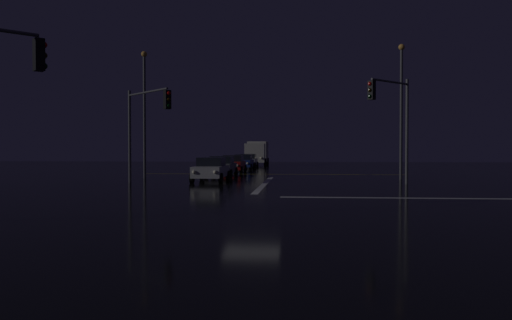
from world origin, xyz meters
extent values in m
cube|color=black|center=(0.00, 0.00, -0.05)|extent=(120.00, 120.00, 0.10)
cube|color=white|center=(0.00, 8.11, 0.00)|extent=(0.35, 13.88, 0.01)
cube|color=yellow|center=(0.00, 19.71, 0.00)|extent=(22.00, 0.15, 0.01)
cube|color=white|center=(8.21, 0.00, 0.00)|extent=(13.88, 0.40, 0.01)
cube|color=#B7B7BC|center=(-3.61, 9.85, 0.67)|extent=(1.80, 4.20, 0.70)
cube|color=black|center=(-3.61, 10.05, 1.29)|extent=(1.60, 2.00, 0.55)
cylinder|color=black|center=(-2.71, 8.30, 0.32)|extent=(0.22, 0.64, 0.64)
cylinder|color=black|center=(-4.51, 8.30, 0.32)|extent=(0.22, 0.64, 0.64)
cylinder|color=black|center=(-2.71, 11.40, 0.32)|extent=(0.22, 0.64, 0.64)
cylinder|color=black|center=(-4.51, 11.40, 0.32)|extent=(0.22, 0.64, 0.64)
sphere|color=#F9EFC6|center=(-2.96, 7.73, 0.72)|extent=(0.22, 0.22, 0.22)
sphere|color=#F9EFC6|center=(-4.26, 7.73, 0.72)|extent=(0.22, 0.22, 0.22)
cube|color=slate|center=(-3.80, 15.60, 0.67)|extent=(1.80, 4.20, 0.70)
cube|color=black|center=(-3.80, 15.80, 1.29)|extent=(1.60, 2.00, 0.55)
cylinder|color=black|center=(-2.90, 14.05, 0.32)|extent=(0.22, 0.64, 0.64)
cylinder|color=black|center=(-4.70, 14.05, 0.32)|extent=(0.22, 0.64, 0.64)
cylinder|color=black|center=(-2.90, 17.15, 0.32)|extent=(0.22, 0.64, 0.64)
cylinder|color=black|center=(-4.70, 17.15, 0.32)|extent=(0.22, 0.64, 0.64)
sphere|color=#F9EFC6|center=(-3.15, 13.48, 0.72)|extent=(0.22, 0.22, 0.22)
sphere|color=#F9EFC6|center=(-4.45, 13.48, 0.72)|extent=(0.22, 0.22, 0.22)
cube|color=maroon|center=(-3.74, 21.75, 0.67)|extent=(1.80, 4.20, 0.70)
cube|color=black|center=(-3.74, 21.95, 1.29)|extent=(1.60, 2.00, 0.55)
cylinder|color=black|center=(-2.84, 20.20, 0.32)|extent=(0.22, 0.64, 0.64)
cylinder|color=black|center=(-4.64, 20.20, 0.32)|extent=(0.22, 0.64, 0.64)
cylinder|color=black|center=(-2.84, 23.30, 0.32)|extent=(0.22, 0.64, 0.64)
cylinder|color=black|center=(-4.64, 23.30, 0.32)|extent=(0.22, 0.64, 0.64)
sphere|color=#F9EFC6|center=(-3.09, 19.63, 0.72)|extent=(0.22, 0.22, 0.22)
sphere|color=#F9EFC6|center=(-4.39, 19.63, 0.72)|extent=(0.22, 0.22, 0.22)
cube|color=navy|center=(-3.57, 28.35, 0.67)|extent=(1.80, 4.20, 0.70)
cube|color=black|center=(-3.57, 28.55, 1.29)|extent=(1.60, 2.00, 0.55)
cylinder|color=black|center=(-2.67, 26.80, 0.32)|extent=(0.22, 0.64, 0.64)
cylinder|color=black|center=(-4.47, 26.80, 0.32)|extent=(0.22, 0.64, 0.64)
cylinder|color=black|center=(-2.67, 29.90, 0.32)|extent=(0.22, 0.64, 0.64)
cylinder|color=black|center=(-4.47, 29.90, 0.32)|extent=(0.22, 0.64, 0.64)
sphere|color=#F9EFC6|center=(-2.92, 26.23, 0.72)|extent=(0.22, 0.22, 0.22)
sphere|color=#F9EFC6|center=(-4.22, 26.23, 0.72)|extent=(0.22, 0.22, 0.22)
cube|color=silver|center=(-3.62, 33.58, 0.67)|extent=(1.80, 4.20, 0.70)
cube|color=black|center=(-3.62, 33.78, 1.29)|extent=(1.60, 2.00, 0.55)
cylinder|color=black|center=(-2.72, 32.03, 0.32)|extent=(0.22, 0.64, 0.64)
cylinder|color=black|center=(-4.52, 32.03, 0.32)|extent=(0.22, 0.64, 0.64)
cylinder|color=black|center=(-2.72, 35.13, 0.32)|extent=(0.22, 0.64, 0.64)
cylinder|color=black|center=(-4.52, 35.13, 0.32)|extent=(0.22, 0.64, 0.64)
sphere|color=#F9EFC6|center=(-2.97, 31.46, 0.72)|extent=(0.22, 0.22, 0.22)
sphere|color=#F9EFC6|center=(-4.27, 31.46, 0.72)|extent=(0.22, 0.22, 0.22)
cube|color=beige|center=(-3.28, 38.42, 1.63)|extent=(2.40, 2.20, 2.30)
cube|color=silver|center=(-3.28, 42.92, 1.78)|extent=(2.40, 5.00, 2.60)
cylinder|color=black|center=(-2.08, 39.02, 0.48)|extent=(0.28, 0.96, 0.96)
cylinder|color=black|center=(-4.48, 39.02, 0.48)|extent=(0.28, 0.96, 0.96)
cylinder|color=black|center=(-2.08, 43.72, 0.48)|extent=(0.28, 0.96, 0.96)
cylinder|color=black|center=(-4.48, 43.72, 0.48)|extent=(0.28, 0.96, 0.96)
sphere|color=#F9EFC6|center=(-2.43, 37.27, 1.03)|extent=(0.26, 0.26, 0.26)
sphere|color=#F9EFC6|center=(-4.13, 37.27, 1.03)|extent=(0.26, 0.26, 0.26)
cube|color=black|center=(-6.33, -6.33, 5.17)|extent=(0.46, 0.46, 1.05)
sphere|color=red|center=(-6.22, -6.22, 5.52)|extent=(0.22, 0.22, 0.22)
sphere|color=black|center=(-6.22, -6.22, 5.17)|extent=(0.22, 0.22, 0.22)
sphere|color=black|center=(-6.22, -6.22, 4.83)|extent=(0.22, 0.22, 0.22)
cylinder|color=#4C4C51|center=(8.51, 8.51, 3.14)|extent=(0.18, 0.18, 6.29)
cylinder|color=#4C4C51|center=(7.30, 7.30, 5.99)|extent=(2.52, 2.52, 0.12)
cube|color=black|center=(6.08, 6.08, 5.36)|extent=(0.46, 0.46, 1.05)
sphere|color=red|center=(5.97, 5.97, 5.71)|extent=(0.22, 0.22, 0.22)
sphere|color=black|center=(5.97, 5.97, 5.36)|extent=(0.22, 0.22, 0.22)
sphere|color=black|center=(5.97, 5.97, 5.02)|extent=(0.22, 0.22, 0.22)
cylinder|color=#4C4C51|center=(-8.51, 8.51, 2.89)|extent=(0.18, 0.18, 5.78)
cylinder|color=#4C4C51|center=(-6.86, 6.86, 5.48)|extent=(3.40, 3.40, 0.12)
cube|color=black|center=(-5.20, 5.20, 4.86)|extent=(0.46, 0.46, 1.05)
sphere|color=red|center=(-5.09, 5.09, 5.20)|extent=(0.22, 0.22, 0.22)
sphere|color=black|center=(-5.09, 5.09, 4.86)|extent=(0.22, 0.22, 0.22)
sphere|color=black|center=(-5.09, 5.09, 4.51)|extent=(0.22, 0.22, 0.22)
cylinder|color=#424247|center=(9.21, 13.71, 4.53)|extent=(0.20, 0.20, 9.06)
sphere|color=#F9AD47|center=(9.21, 13.71, 9.24)|extent=(0.44, 0.44, 0.44)
cylinder|color=#424247|center=(-9.21, 13.71, 4.44)|extent=(0.20, 0.20, 8.88)
sphere|color=#F9AD47|center=(-9.21, 13.71, 9.06)|extent=(0.44, 0.44, 0.44)
camera|label=1|loc=(2.10, -21.80, 2.12)|focal=34.79mm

